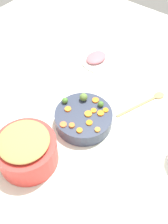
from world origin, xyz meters
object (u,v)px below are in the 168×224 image
at_px(wooden_spoon, 149,100).
at_px(ham_plate, 101,60).
at_px(metal_pot, 27,152).
at_px(serving_bowl_carrots, 84,118).

xyz_separation_m(wooden_spoon, ham_plate, (0.40, -0.12, 0.00)).
bearing_deg(ham_plate, metal_pot, 101.24).
distance_m(wooden_spoon, ham_plate, 0.42).
xyz_separation_m(serving_bowl_carrots, wooden_spoon, (-0.19, -0.34, -0.03)).
height_order(serving_bowl_carrots, wooden_spoon, serving_bowl_carrots).
xyz_separation_m(serving_bowl_carrots, ham_plate, (0.22, -0.45, -0.03)).
bearing_deg(metal_pot, wooden_spoon, -110.97).
relative_size(metal_pot, ham_plate, 1.03).
relative_size(metal_pot, wooden_spoon, 0.87).
height_order(wooden_spoon, ham_plate, same).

